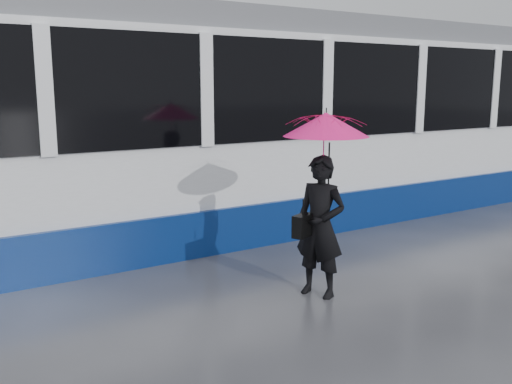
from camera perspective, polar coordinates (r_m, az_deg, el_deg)
ground at (r=6.25m, az=-8.43°, el=-10.77°), size 90.00×90.00×0.00m
rails at (r=8.48m, az=-15.46°, el=-5.21°), size 34.00×1.51×0.02m
woman at (r=6.18m, az=6.43°, el=-3.45°), size 0.56×0.66×1.54m
umbrella at (r=6.06m, az=6.98°, el=5.06°), size 1.19×1.19×1.04m
handbag at (r=6.06m, az=4.70°, el=-3.35°), size 0.30×0.22×0.42m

